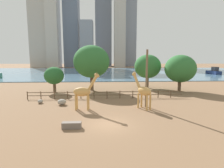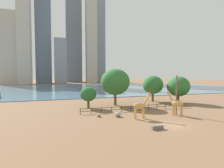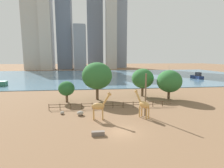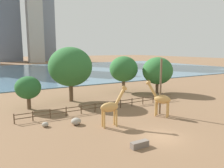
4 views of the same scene
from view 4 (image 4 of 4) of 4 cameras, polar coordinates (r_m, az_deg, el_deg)
ground_plane at (r=97.85m, az=-20.48°, el=3.16°), size 400.00×400.00×0.00m
harbor_water at (r=94.89m, az=-20.19°, el=3.07°), size 180.00×86.00×0.20m
giraffe_tall at (r=25.78m, az=-0.26°, el=-6.01°), size 3.55×1.09×4.94m
giraffe_companion at (r=30.36m, az=12.61°, el=-3.87°), size 2.48×3.34×4.98m
utility_pole at (r=31.04m, az=12.56°, el=-0.72°), size 0.28×0.28×7.82m
boulder_near_fence at (r=27.21m, az=-9.36°, el=-9.59°), size 1.22×1.12×0.84m
boulder_by_pole at (r=27.37m, az=-17.06°, el=-10.06°), size 0.77×0.77×0.57m
feeding_trough at (r=21.25m, az=7.23°, el=-15.37°), size 1.80×0.60×0.60m
enclosure_fence at (r=32.94m, az=-1.81°, el=-5.55°), size 26.12×0.14×1.30m
tree_left_large at (r=46.26m, az=3.06°, el=3.93°), size 5.97×5.97×7.65m
tree_center_broad at (r=46.56m, az=11.81°, el=3.39°), size 6.28×6.28×7.47m
tree_right_tall at (r=35.32m, az=-21.08°, el=-0.93°), size 3.83×3.83×5.07m
tree_left_small at (r=38.45m, az=-10.83°, el=4.44°), size 7.52×7.52×9.48m
boat_sailboat at (r=115.08m, az=1.97°, el=5.07°), size 6.21×3.13×5.33m
boat_tug at (r=97.37m, az=11.09°, el=4.30°), size 2.80×7.40×3.23m
skyline_block_left at (r=185.38m, az=-17.85°, el=19.94°), size 16.44×9.22×90.83m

